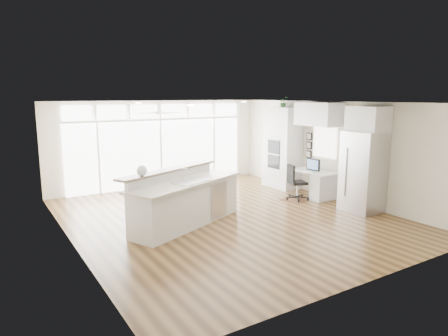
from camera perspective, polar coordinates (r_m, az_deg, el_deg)
floor at (r=9.58m, az=0.46°, el=-7.08°), size 7.00×8.00×0.02m
ceiling at (r=9.14m, az=0.49°, el=9.35°), size 7.00×8.00×0.02m
wall_back at (r=12.79m, az=-9.21°, el=3.43°), size 7.00×0.04×2.70m
wall_front at (r=6.34m, az=20.33°, el=-4.08°), size 7.00×0.04×2.70m
wall_left at (r=7.98m, az=-21.24°, el=-1.26°), size 0.04×8.00×2.70m
wall_right at (r=11.51m, az=15.36°, el=2.44°), size 0.04×8.00×2.70m
glass_wall at (r=12.77m, az=-9.06°, el=2.07°), size 5.80×0.06×2.08m
transom_row at (r=12.65m, az=-9.23°, el=8.04°), size 5.90×0.06×0.40m
desk_window at (r=11.66m, az=14.19°, el=3.58°), size 0.04×0.85×0.85m
ceiling_fan at (r=11.41m, az=-9.33°, el=8.30°), size 1.16×1.16×0.32m
recessed_lights at (r=9.31m, az=-0.18°, el=9.24°), size 3.40×3.00×0.02m
oven_cabinet at (r=12.58m, az=8.29°, el=2.88°), size 0.64×1.20×2.50m
desk_nook at (r=11.62m, az=12.80°, el=-2.24°), size 0.72×1.30×0.76m
upper_cabinets at (r=11.39m, az=13.35°, el=7.50°), size 0.64×1.30×0.64m
refrigerator at (r=10.40m, az=19.25°, el=-0.54°), size 0.76×0.90×2.00m
fridge_cabinet at (r=10.30m, az=19.89°, el=6.62°), size 0.64×0.90×0.60m
framed_photos at (r=12.11m, az=12.05°, el=3.19°), size 0.06×0.22×0.80m
kitchen_island at (r=8.93m, az=-5.30°, el=-4.28°), size 3.29×2.31×1.22m
rug at (r=11.35m, az=10.32°, el=-4.39°), size 0.94×0.76×0.01m
office_chair at (r=11.22m, az=10.46°, el=-2.02°), size 0.62×0.59×0.98m
fishbowl at (r=8.35m, az=-11.64°, el=-0.37°), size 0.29×0.29×0.23m
monitor at (r=11.45m, az=12.63°, el=0.49°), size 0.12×0.46×0.38m
keyboard at (r=11.37m, az=11.98°, el=-0.48°), size 0.15×0.35×0.02m
potted_plant at (r=12.48m, az=8.45°, el=9.14°), size 0.31×0.34×0.24m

